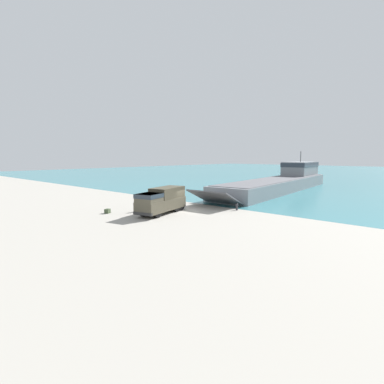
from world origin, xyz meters
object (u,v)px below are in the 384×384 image
(landing_craft, at_px, (284,180))
(military_truck, at_px, (161,200))
(cargo_crate, at_px, (107,211))
(mooring_bollard, at_px, (237,207))
(soldier_on_ramp, at_px, (141,203))

(landing_craft, relative_size, military_truck, 5.84)
(cargo_crate, bearing_deg, military_truck, 40.84)
(landing_craft, bearing_deg, mooring_bollard, -82.18)
(landing_craft, height_order, mooring_bollard, landing_craft)
(landing_craft, distance_m, mooring_bollard, 26.52)
(cargo_crate, bearing_deg, soldier_on_ramp, 60.14)
(soldier_on_ramp, height_order, cargo_crate, soldier_on_ramp)
(landing_craft, xyz_separation_m, military_truck, (0.49, -33.39, -0.30))
(landing_craft, relative_size, soldier_on_ramp, 26.96)
(military_truck, xyz_separation_m, mooring_bollard, (5.40, 7.57, -1.12))
(landing_craft, distance_m, military_truck, 33.39)
(soldier_on_ramp, distance_m, mooring_bollard, 11.69)
(military_truck, relative_size, mooring_bollard, 9.24)
(military_truck, height_order, cargo_crate, military_truck)
(soldier_on_ramp, relative_size, mooring_bollard, 2.00)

